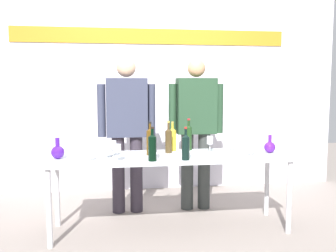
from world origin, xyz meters
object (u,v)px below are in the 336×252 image
object	(u,v)px
wine_bottle_0	(152,146)
wine_glass_left_3	(106,148)
wine_glass_right_2	(232,140)
wine_glass_left_2	(87,149)
wine_glass_left_1	(113,145)
wine_bottle_1	(169,140)
wine_bottle_3	(189,137)
wine_bottle_5	(173,139)
decanter_blue_left	(58,152)
wine_bottle_4	(186,146)
presenter_right	(196,124)
wine_glass_right_1	(255,144)
wine_glass_right_0	(210,140)
wine_bottle_2	(150,141)
presenter_left	(127,124)
display_table	(170,161)
wine_glass_right_3	(251,145)
wine_glass_left_0	(117,149)
decanter_blue_right	(270,147)

from	to	relation	value
wine_bottle_0	wine_glass_left_3	bearing A→B (deg)	156.58
wine_glass_right_2	wine_glass_left_2	bearing A→B (deg)	-166.19
wine_glass_left_1	wine_bottle_1	bearing A→B (deg)	10.62
wine_glass_left_2	wine_glass_left_3	world-z (taller)	wine_glass_left_2
wine_bottle_0	wine_glass_left_1	size ratio (longest dim) A/B	2.03
wine_bottle_3	wine_glass_right_2	bearing A→B (deg)	-19.16
wine_bottle_5	wine_glass_left_1	distance (m)	0.65
wine_bottle_0	wine_bottle_5	distance (m)	0.57
decanter_blue_left	wine_bottle_4	distance (m)	1.17
decanter_blue_left	wine_bottle_0	distance (m)	0.88
presenter_right	wine_glass_right_2	size ratio (longest dim) A/B	10.59
decanter_blue_left	wine_glass_right_1	bearing A→B (deg)	-3.38
wine_glass_right_0	wine_bottle_2	bearing A→B (deg)	-173.11
presenter_right	wine_bottle_0	xyz separation A→B (m)	(-0.59, -0.87, -0.11)
decanter_blue_left	wine_glass_right_1	xyz separation A→B (m)	(1.85, -0.11, 0.04)
wine_bottle_2	wine_bottle_4	distance (m)	0.41
wine_glass_left_1	wine_glass_right_0	world-z (taller)	wine_glass_right_0
wine_glass_left_2	wine_bottle_3	bearing A→B (deg)	26.37
wine_bottle_1	wine_glass_left_2	xyz separation A→B (m)	(-0.78, -0.36, -0.02)
presenter_left	wine_bottle_0	xyz separation A→B (m)	(0.19, -0.87, -0.11)
display_table	wine_glass_right_3	xyz separation A→B (m)	(0.73, -0.24, 0.18)
wine_glass_left_1	wine_glass_left_2	bearing A→B (deg)	-131.50
wine_bottle_5	wine_glass_left_0	size ratio (longest dim) A/B	1.94
wine_bottle_3	wine_glass_left_1	world-z (taller)	wine_bottle_3
decanter_blue_right	wine_glass_right_3	world-z (taller)	decanter_blue_right
presenter_right	wine_glass_left_0	size ratio (longest dim) A/B	11.05
decanter_blue_right	wine_bottle_4	bearing A→B (deg)	-165.77
wine_glass_right_0	wine_bottle_4	bearing A→B (deg)	-131.45
decanter_blue_right	wine_glass_right_0	distance (m)	0.60
wine_glass_left_0	wine_glass_left_1	size ratio (longest dim) A/B	1.03
wine_glass_right_1	decanter_blue_left	bearing A→B (deg)	176.62
display_table	presenter_left	size ratio (longest dim) A/B	1.36
wine_glass_left_0	wine_glass_right_1	size ratio (longest dim) A/B	1.08
wine_glass_left_3	wine_bottle_5	bearing A→B (deg)	26.13
wine_bottle_0	wine_glass_right_1	xyz separation A→B (m)	(1.01, 0.12, -0.03)
wine_glass_left_3	wine_glass_right_3	world-z (taller)	wine_glass_right_3
wine_bottle_0	presenter_left	bearing A→B (deg)	102.11
wine_bottle_1	wine_bottle_3	xyz separation A→B (m)	(0.23, 0.14, 0.01)
decanter_blue_left	wine_bottle_2	distance (m)	0.86
display_table	wine_glass_right_2	world-z (taller)	wine_glass_right_2
wine_glass_right_2	wine_glass_right_0	bearing A→B (deg)	-178.73
wine_bottle_1	wine_glass_right_1	bearing A→B (deg)	-18.05
decanter_blue_left	wine_glass_left_1	xyz separation A→B (m)	(0.50, 0.05, 0.04)
decanter_blue_left	wine_bottle_3	bearing A→B (deg)	12.74
wine_bottle_1	presenter_left	bearing A→B (deg)	128.94
wine_glass_right_2	wine_glass_left_3	bearing A→B (deg)	-171.22
decanter_blue_left	wine_glass_right_2	bearing A→B (deg)	4.76
wine_bottle_2	wine_glass_right_2	bearing A→B (deg)	5.33
wine_glass_left_0	decanter_blue_left	bearing A→B (deg)	159.22
display_table	wine_bottle_4	world-z (taller)	wine_bottle_4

